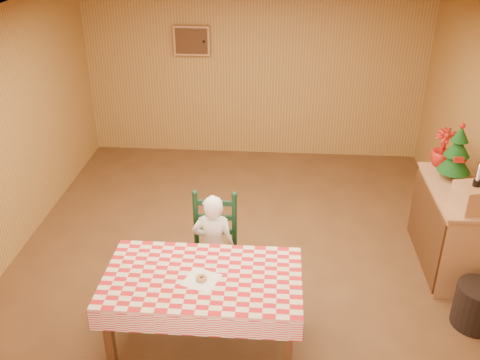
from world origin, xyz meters
name	(u,v)px	position (x,y,z in m)	size (l,w,h in m)	color
ground	(239,266)	(0.00, 0.00, 0.00)	(6.00, 6.00, 0.00)	brown
cabin_walls	(242,89)	(0.00, 0.53, 1.83)	(5.10, 6.05, 2.65)	#B28140
dining_table	(203,284)	(-0.21, -1.20, 0.69)	(1.66, 0.96, 0.77)	#512C15
ladder_chair	(214,248)	(-0.21, -0.41, 0.50)	(0.44, 0.40, 1.08)	black
seated_child	(213,247)	(-0.21, -0.47, 0.56)	(0.41, 0.27, 1.12)	white
napkin	(202,280)	(-0.21, -1.25, 0.77)	(0.26, 0.26, 0.00)	white
donut	(201,278)	(-0.21, -1.25, 0.79)	(0.09, 0.09, 0.03)	#B97A42
shelf_unit	(449,228)	(2.22, 0.21, 0.47)	(0.54, 1.24, 0.93)	tan
crate	(473,198)	(2.23, -0.19, 1.06)	(0.30, 0.30, 0.25)	tan
christmas_tree	(457,154)	(2.23, 0.46, 1.21)	(0.34, 0.34, 0.62)	#512C15
flower_arrangement	(443,148)	(2.18, 0.76, 1.14)	(0.24, 0.24, 0.42)	#B01910
candle_set	(477,180)	(2.23, -0.19, 1.24)	(0.07, 0.07, 0.22)	black
storage_bin	(477,306)	(2.27, -0.73, 0.21)	(0.42, 0.42, 0.42)	black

